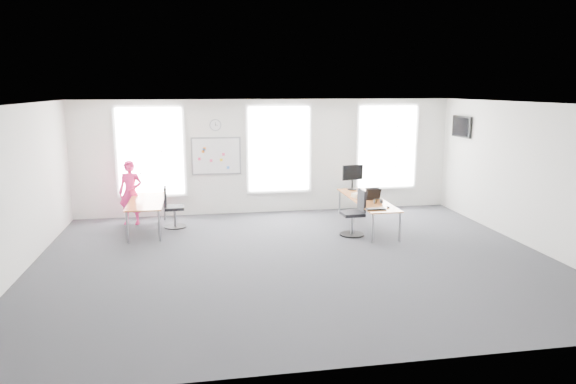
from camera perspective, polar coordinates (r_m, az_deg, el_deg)
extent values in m
plane|color=#29292E|center=(10.10, 0.84, -7.48)|extent=(10.00, 10.00, 0.00)
plane|color=white|center=(9.56, 0.89, 9.79)|extent=(10.00, 10.00, 0.00)
plane|color=white|center=(13.62, -2.28, 3.95)|extent=(10.00, 0.00, 10.00)
plane|color=white|center=(5.95, 8.10, -6.08)|extent=(10.00, 0.00, 10.00)
plane|color=white|center=(10.08, -28.31, -0.09)|extent=(0.00, 10.00, 10.00)
plane|color=white|center=(11.72, 25.66, 1.59)|extent=(0.00, 10.00, 10.00)
cube|color=white|center=(13.50, -15.03, 4.36)|extent=(1.60, 0.06, 2.20)
cube|color=white|center=(13.61, -1.02, 4.80)|extent=(1.60, 0.06, 2.20)
cube|color=white|center=(14.38, 10.93, 4.96)|extent=(1.60, 0.06, 2.20)
cube|color=#B9572A|center=(12.44, 8.78, -0.84)|extent=(0.74, 2.76, 0.03)
cylinder|color=gray|center=(11.21, 9.38, -3.99)|extent=(0.05, 0.05, 0.64)
cylinder|color=gray|center=(11.42, 12.31, -3.81)|extent=(0.05, 0.05, 0.64)
cylinder|color=gray|center=(13.65, 5.75, -1.10)|extent=(0.05, 0.05, 0.64)
cylinder|color=gray|center=(13.83, 8.21, -1.00)|extent=(0.05, 0.05, 0.64)
cube|color=#B9572A|center=(12.33, -15.45, -1.00)|extent=(0.79, 1.98, 0.03)
cylinder|color=gray|center=(11.56, -17.43, -3.78)|extent=(0.05, 0.05, 0.69)
cylinder|color=gray|center=(11.49, -14.11, -3.69)|extent=(0.05, 0.05, 0.69)
cylinder|color=gray|center=(13.35, -16.43, -1.71)|extent=(0.05, 0.05, 0.69)
cylinder|color=gray|center=(13.29, -13.56, -1.61)|extent=(0.05, 0.05, 0.69)
cylinder|color=black|center=(11.79, 7.11, -4.69)|extent=(0.55, 0.55, 0.03)
cylinder|color=gray|center=(11.73, 7.14, -3.57)|extent=(0.06, 0.06, 0.45)
cube|color=black|center=(11.67, 7.17, -2.41)|extent=(0.48, 0.48, 0.07)
cube|color=black|center=(11.67, 8.19, -0.93)|extent=(0.07, 0.45, 0.48)
cylinder|color=black|center=(12.65, -12.40, -3.76)|extent=(0.53, 0.53, 0.03)
cylinder|color=gray|center=(12.59, -12.45, -2.76)|extent=(0.06, 0.06, 0.43)
cube|color=black|center=(12.54, -12.49, -1.72)|extent=(0.46, 0.46, 0.07)
cube|color=black|center=(12.48, -13.48, -0.48)|extent=(0.07, 0.43, 0.46)
imported|color=#E9236D|center=(13.04, -17.08, -0.07)|extent=(0.64, 0.49, 1.57)
cube|color=white|center=(13.47, -7.98, 3.98)|extent=(1.20, 0.03, 0.90)
cylinder|color=gray|center=(13.39, -8.08, 7.38)|extent=(0.30, 0.04, 0.30)
cube|color=black|center=(14.13, 18.74, 6.89)|extent=(0.06, 0.90, 0.55)
cube|color=black|center=(11.37, 9.74, -1.91)|extent=(0.45, 0.19, 0.02)
ellipsoid|color=black|center=(11.60, 11.07, -1.64)|extent=(0.07, 0.10, 0.04)
cylinder|color=black|center=(11.77, 10.41, -1.51)|extent=(0.08, 0.08, 0.01)
cylinder|color=black|center=(11.97, 9.64, -1.04)|extent=(0.04, 0.10, 0.10)
cylinder|color=black|center=(12.02, 10.34, -1.01)|extent=(0.04, 0.10, 0.10)
cylinder|color=gold|center=(11.97, 9.64, -1.04)|extent=(0.01, 0.11, 0.11)
cube|color=black|center=(11.98, 10.00, -0.76)|extent=(0.18, 0.02, 0.02)
cube|color=black|center=(12.37, 9.39, -0.18)|extent=(0.35, 0.12, 0.28)
cube|color=#FF4F13|center=(12.30, 9.51, -0.30)|extent=(0.33, 0.13, 0.26)
cube|color=black|center=(12.28, 9.54, -0.27)|extent=(0.35, 0.13, 0.27)
cube|color=#F0E6BB|center=(12.59, 7.86, -0.36)|extent=(0.34, 0.29, 0.10)
cylinder|color=black|center=(13.53, 7.14, 0.31)|extent=(0.24, 0.24, 0.02)
cylinder|color=black|center=(13.51, 7.15, 0.81)|extent=(0.05, 0.05, 0.24)
cube|color=black|center=(13.43, 7.21, 2.17)|extent=(0.58, 0.16, 0.39)
cube|color=black|center=(13.41, 7.23, 2.15)|extent=(0.53, 0.12, 0.35)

